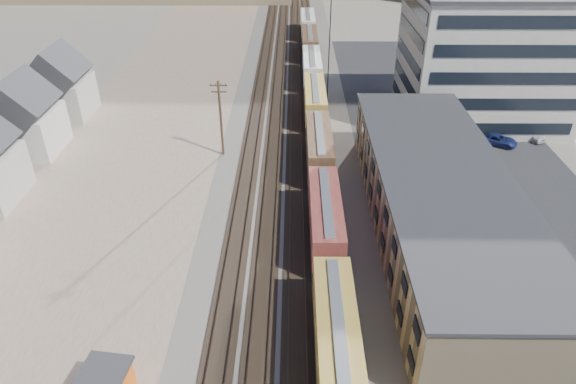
{
  "coord_description": "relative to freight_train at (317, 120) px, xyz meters",
  "views": [
    {
      "loc": [
        0.54,
        -17.37,
        31.29
      ],
      "look_at": [
        0.09,
        27.97,
        3.0
      ],
      "focal_mm": 32.0,
      "sensor_mm": 36.0,
      "label": 1
    }
  ],
  "objects": [
    {
      "name": "warehouse",
      "position": [
        11.18,
        -21.76,
        0.86
      ],
      "size": [
        12.4,
        40.4,
        7.25
      ],
      "color": "tan",
      "rests_on": "ground"
    },
    {
      "name": "utility_pole_north",
      "position": [
        -12.3,
        -4.76,
        2.5
      ],
      "size": [
        2.2,
        0.32,
        10.0
      ],
      "color": "#382619",
      "rests_on": "ground"
    },
    {
      "name": "ballast_bed",
      "position": [
        -3.8,
        3.24,
        -2.76
      ],
      "size": [
        18.0,
        200.0,
        0.06
      ],
      "primitive_type": "cube",
      "color": "#4C4742",
      "rests_on": "ground"
    },
    {
      "name": "rail_tracks",
      "position": [
        -4.35,
        3.24,
        -2.68
      ],
      "size": [
        11.4,
        200.0,
        0.24
      ],
      "color": "black",
      "rests_on": "ground"
    },
    {
      "name": "freight_train",
      "position": [
        0.0,
        0.0,
        0.0
      ],
      "size": [
        3.0,
        119.74,
        4.46
      ],
      "color": "black",
      "rests_on": "ground"
    },
    {
      "name": "radio_mast",
      "position": [
        2.2,
        13.24,
        6.33
      ],
      "size": [
        1.2,
        0.16,
        18.0
      ],
      "color": "black",
      "rests_on": "ground"
    },
    {
      "name": "parked_car_far",
      "position": [
        29.62,
        0.38,
        -2.03
      ],
      "size": [
        3.5,
        4.84,
        1.53
      ],
      "primitive_type": "imported",
      "rotation": [
        0.0,
        0.0,
        0.42
      ],
      "color": "silver",
      "rests_on": "ground"
    },
    {
      "name": "parked_car_blue",
      "position": [
        24.35,
        -1.58,
        -2.08
      ],
      "size": [
        5.64,
        4.5,
        1.43
      ],
      "primitive_type": "imported",
      "rotation": [
        0.0,
        0.0,
        1.08
      ],
      "color": "navy",
      "rests_on": "ground"
    },
    {
      "name": "asphalt_lot",
      "position": [
        18.2,
        -11.76,
        -2.77
      ],
      "size": [
        26.0,
        120.0,
        0.04
      ],
      "primitive_type": "cube",
      "color": "#232326",
      "rests_on": "ground"
    },
    {
      "name": "office_tower",
      "position": [
        24.15,
        8.19,
        6.47
      ],
      "size": [
        22.6,
        18.6,
        18.45
      ],
      "color": "#9E998E",
      "rests_on": "ground"
    },
    {
      "name": "dirt_yard",
      "position": [
        -23.8,
        -6.76,
        -2.78
      ],
      "size": [
        24.0,
        180.0,
        0.03
      ],
      "primitive_type": "cube",
      "color": "#705E4D",
      "rests_on": "ground"
    }
  ]
}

